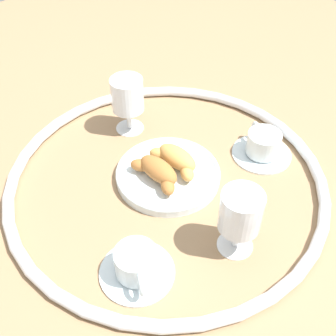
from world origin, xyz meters
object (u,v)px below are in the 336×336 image
object	(u,v)px
croissant_small	(157,171)
pastry_plate	(168,174)
croissant_large	(176,159)
juice_glass_right	(240,214)
coffee_cup_far	(263,146)
coffee_cup_near	(137,265)
juice_glass_left	(127,97)

from	to	relation	value
croissant_small	pastry_plate	bearing A→B (deg)	-90.29
pastry_plate	croissant_large	xyz separation A→B (m)	(-0.00, -0.02, 0.03)
croissant_small	juice_glass_right	world-z (taller)	juice_glass_right
coffee_cup_far	juice_glass_right	xyz separation A→B (m)	(-0.12, 0.24, 0.07)
croissant_large	coffee_cup_near	xyz separation A→B (m)	(-0.13, 0.23, -0.02)
pastry_plate	coffee_cup_far	size ratio (longest dim) A/B	1.67
croissant_small	juice_glass_left	xyz separation A→B (m)	(0.19, -0.08, 0.05)
coffee_cup_far	juice_glass_right	bearing A→B (deg)	117.02
juice_glass_left	juice_glass_right	bearing A→B (deg)	168.53
croissant_large	pastry_plate	bearing A→B (deg)	89.57
juice_glass_right	coffee_cup_far	bearing A→B (deg)	-62.98
juice_glass_right	coffee_cup_near	bearing A→B (deg)	64.78
croissant_large	juice_glass_right	distance (m)	0.23
coffee_cup_near	juice_glass_left	world-z (taller)	juice_glass_left
pastry_plate	juice_glass_left	size ratio (longest dim) A/B	1.62
croissant_small	coffee_cup_far	distance (m)	0.26
coffee_cup_near	juice_glass_right	size ratio (longest dim) A/B	0.97
croissant_large	coffee_cup_far	distance (m)	0.21
croissant_large	coffee_cup_far	size ratio (longest dim) A/B	1.01
croissant_small	croissant_large	bearing A→B (deg)	-90.35
pastry_plate	croissant_small	bearing A→B (deg)	89.71
pastry_plate	croissant_small	xyz separation A→B (m)	(0.00, 0.03, 0.03)
croissant_small	coffee_cup_near	size ratio (longest dim) A/B	1.01
coffee_cup_far	coffee_cup_near	bearing A→B (deg)	95.75
croissant_large	croissant_small	world-z (taller)	same
croissant_small	coffee_cup_far	bearing A→B (deg)	-111.37
pastry_plate	coffee_cup_near	bearing A→B (deg)	123.39
croissant_small	coffee_cup_far	xyz separation A→B (m)	(-0.09, -0.24, -0.02)
croissant_large	juice_glass_left	distance (m)	0.20
pastry_plate	juice_glass_right	bearing A→B (deg)	171.50
pastry_plate	coffee_cup_near	world-z (taller)	coffee_cup_near
juice_glass_left	juice_glass_right	xyz separation A→B (m)	(-0.41, 0.08, -0.00)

